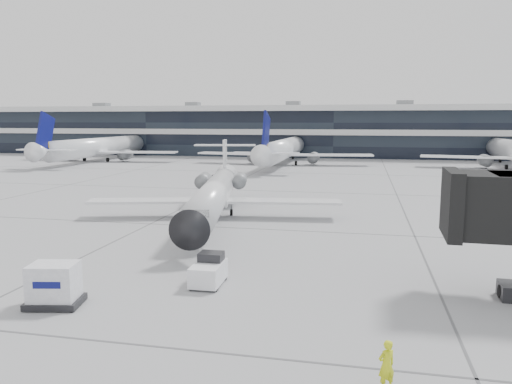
% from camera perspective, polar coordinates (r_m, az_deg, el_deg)
% --- Properties ---
extents(ground, '(220.00, 220.00, 0.00)m').
position_cam_1_polar(ground, '(37.36, 2.20, -4.34)').
color(ground, gray).
rests_on(ground, ground).
extents(terminal, '(170.00, 22.00, 10.00)m').
position_cam_1_polar(terminal, '(118.13, 9.15, 6.64)').
color(terminal, black).
rests_on(terminal, ground).
extents(bg_jet_left, '(32.00, 40.00, 9.60)m').
position_cam_1_polar(bg_jet_left, '(104.69, -17.26, 3.44)').
color(bg_jet_left, white).
rests_on(bg_jet_left, ground).
extents(bg_jet_center, '(32.00, 40.00, 9.60)m').
position_cam_1_polar(bg_jet_center, '(92.39, 3.21, 3.20)').
color(bg_jet_center, white).
rests_on(bg_jet_center, ground).
extents(regional_jet, '(21.07, 26.26, 6.09)m').
position_cam_1_polar(regional_jet, '(41.63, -4.75, -0.14)').
color(regional_jet, silver).
rests_on(regional_jet, ground).
extents(ramp_worker, '(0.70, 0.64, 1.60)m').
position_cam_1_polar(ramp_worker, '(16.43, 14.68, -18.60)').
color(ramp_worker, '#D2E017').
rests_on(ramp_worker, ground).
extents(baggage_tug, '(1.45, 2.40, 1.51)m').
position_cam_1_polar(baggage_tug, '(25.26, -5.42, -8.97)').
color(baggage_tug, white).
rests_on(baggage_tug, ground).
extents(cargo_uld, '(2.57, 2.11, 1.87)m').
position_cam_1_polar(cargo_uld, '(23.99, -22.07, -9.84)').
color(cargo_uld, black).
rests_on(cargo_uld, ground).
extents(traffic_cone, '(0.45, 0.45, 0.57)m').
position_cam_1_polar(traffic_cone, '(52.69, -5.58, -0.37)').
color(traffic_cone, '#FF5E0D').
rests_on(traffic_cone, ground).
extents(far_tug, '(1.92, 2.71, 1.57)m').
position_cam_1_polar(far_tug, '(65.12, -3.98, 1.69)').
color(far_tug, black).
rests_on(far_tug, ground).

